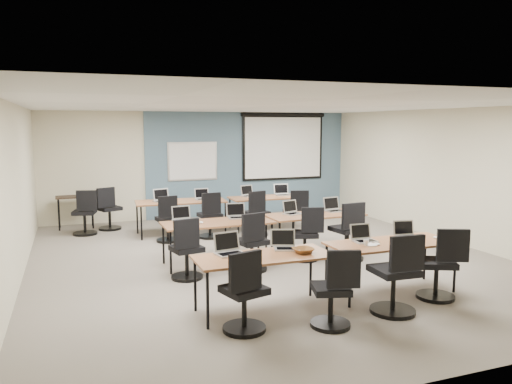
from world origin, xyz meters
name	(u,v)px	position (x,y,z in m)	size (l,w,h in m)	color
floor	(268,259)	(0.00, 0.00, 0.00)	(8.00, 9.00, 0.02)	#6B6354
ceiling	(269,105)	(0.00, 0.00, 2.70)	(8.00, 9.00, 0.02)	white
wall_back	(204,165)	(0.00, 4.50, 1.35)	(8.00, 0.04, 2.70)	beige
wall_front	(453,238)	(0.00, -4.50, 1.35)	(8.00, 0.04, 2.70)	beige
wall_left	(15,195)	(-4.00, 0.00, 1.35)	(0.04, 9.00, 2.70)	beige
wall_right	(452,176)	(4.00, 0.00, 1.35)	(0.04, 9.00, 2.70)	beige
blue_accent_panel	(249,163)	(1.25, 4.47, 1.35)	(5.50, 0.04, 2.70)	#3D5977
whiteboard	(193,161)	(-0.30, 4.43, 1.45)	(1.28, 0.03, 0.98)	silver
projector_screen	(283,143)	(2.20, 4.41, 1.89)	(2.40, 0.10, 1.82)	black
training_table_front_left	(264,259)	(-0.98, -2.29, 0.68)	(1.76, 0.73, 0.73)	brown
training_table_front_right	(391,245)	(0.98, -2.24, 0.69)	(1.83, 0.76, 0.73)	olive
training_table_mid_left	(217,224)	(-0.91, 0.04, 0.69)	(1.86, 0.78, 0.73)	#A16947
training_table_mid_right	(315,216)	(0.99, 0.13, 0.69)	(1.81, 0.76, 0.73)	#97622F
training_table_back_left	(181,203)	(-1.00, 2.62, 0.69)	(1.93, 0.80, 0.73)	brown
training_table_back_right	(268,199)	(1.00, 2.52, 0.68)	(1.75, 0.73, 0.73)	brown
laptop_0	(229,249)	(-1.36, -2.05, 0.80)	(0.36, 0.30, 0.27)	#A2A3A9
mouse_0	(252,257)	(-1.14, -2.33, 0.74)	(0.06, 0.10, 0.03)	white
task_chair_0	(245,298)	(-1.43, -2.84, 0.41)	(0.51, 0.51, 0.99)	black
laptop_1	(285,244)	(-0.58, -2.07, 0.79)	(0.33, 0.28, 0.25)	#9C9CA8
mouse_1	(310,252)	(-0.37, -2.36, 0.74)	(0.06, 0.09, 0.03)	white
task_chair_1	(334,295)	(-0.40, -3.07, 0.39)	(0.49, 0.48, 0.96)	black
laptop_2	(363,237)	(0.63, -2.06, 0.79)	(0.31, 0.27, 0.24)	silver
mouse_2	(377,244)	(0.69, -2.31, 0.74)	(0.07, 0.10, 0.04)	white
task_chair_2	(396,281)	(0.54, -2.97, 0.44)	(0.57, 0.57, 1.05)	black
laptop_3	(407,233)	(1.36, -2.07, 0.79)	(0.32, 0.27, 0.24)	silver
mouse_3	(436,237)	(1.72, -2.26, 0.74)	(0.05, 0.09, 0.03)	white
task_chair_3	(440,270)	(1.44, -2.72, 0.41)	(0.55, 0.52, 1.00)	black
laptop_4	(182,217)	(-1.46, 0.35, 0.79)	(0.33, 0.28, 0.25)	silver
mouse_4	(201,222)	(-1.20, 0.03, 0.74)	(0.06, 0.10, 0.04)	white
task_chair_4	(187,254)	(-1.61, -0.65, 0.40)	(0.49, 0.49, 0.98)	black
laptop_5	(237,214)	(-0.48, 0.28, 0.79)	(0.34, 0.29, 0.26)	silver
mouse_5	(247,218)	(-0.36, 0.11, 0.74)	(0.06, 0.09, 0.03)	white
task_chair_5	(252,247)	(-0.52, -0.60, 0.41)	(0.50, 0.50, 0.99)	black
laptop_6	(292,211)	(0.59, 0.30, 0.79)	(0.32, 0.28, 0.25)	#B9B9BA
mouse_6	(304,214)	(0.77, 0.14, 0.74)	(0.06, 0.09, 0.03)	white
task_chair_6	(307,238)	(0.60, -0.31, 0.40)	(0.49, 0.48, 0.96)	black
laptop_7	(334,208)	(1.46, 0.29, 0.80)	(0.35, 0.30, 0.26)	#ADADAF
mouse_7	(350,212)	(1.68, 0.06, 0.74)	(0.05, 0.09, 0.03)	white
task_chair_7	(349,236)	(1.30, -0.56, 0.44)	(0.58, 0.58, 1.05)	black
laptop_8	(162,198)	(-1.40, 2.67, 0.80)	(0.36, 0.30, 0.27)	silver
mouse_8	(168,202)	(-1.31, 2.44, 0.74)	(0.05, 0.09, 0.03)	white
task_chair_8	(168,223)	(-1.42, 1.94, 0.40)	(0.48, 0.48, 0.97)	black
laptop_9	(203,197)	(-0.51, 2.64, 0.79)	(0.32, 0.27, 0.24)	#A8A8A8
mouse_9	(214,200)	(-0.30, 2.44, 0.74)	(0.06, 0.09, 0.03)	white
task_chair_9	(210,219)	(-0.52, 1.98, 0.40)	(0.50, 0.50, 0.98)	black
laptop_10	(248,193)	(0.61, 2.78, 0.79)	(0.33, 0.28, 0.25)	beige
mouse_10	(262,197)	(0.83, 2.44, 0.74)	(0.06, 0.10, 0.04)	white
task_chair_10	(257,217)	(0.46, 1.82, 0.41)	(0.52, 0.51, 0.99)	black
laptop_11	(283,192)	(1.42, 2.64, 0.79)	(0.35, 0.29, 0.26)	#AEAEB1
mouse_11	(292,195)	(1.63, 2.53, 0.74)	(0.07, 0.10, 0.04)	white
task_chair_11	(295,216)	(1.34, 1.75, 0.40)	(0.50, 0.48, 0.97)	black
blue_mousepad	(247,257)	(-1.21, -2.31, 0.73)	(0.26, 0.21, 0.01)	#0A3095
snack_bowl	(303,250)	(-0.45, -2.35, 0.77)	(0.33, 0.33, 0.08)	brown
snack_plate	(371,245)	(0.60, -2.30, 0.74)	(0.18, 0.18, 0.01)	white
coffee_cup	(366,243)	(0.52, -2.30, 0.77)	(0.06, 0.06, 0.06)	silver
utility_table	(75,200)	(-3.15, 4.06, 0.65)	(0.85, 0.47, 0.75)	black
spare_chair_a	(109,212)	(-2.46, 3.58, 0.41)	(0.53, 0.51, 0.99)	black
spare_chair_b	(85,216)	(-2.97, 3.21, 0.41)	(0.51, 0.51, 0.99)	black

